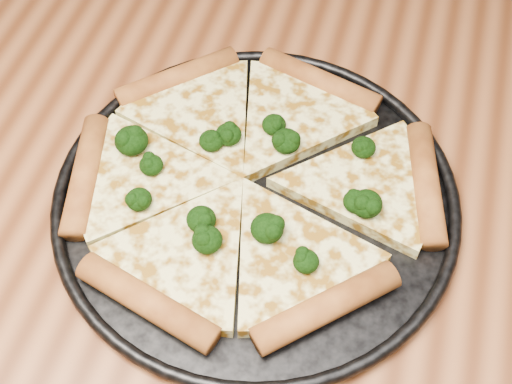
# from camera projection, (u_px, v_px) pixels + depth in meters

# --- Properties ---
(dining_table) EXTENTS (1.20, 0.90, 0.75)m
(dining_table) POSITION_uv_depth(u_px,v_px,m) (173.00, 274.00, 0.72)
(dining_table) COLOR brown
(dining_table) RESTS_ON ground
(pizza_pan) EXTENTS (0.39, 0.39, 0.02)m
(pizza_pan) POSITION_uv_depth(u_px,v_px,m) (256.00, 197.00, 0.65)
(pizza_pan) COLOR black
(pizza_pan) RESTS_ON dining_table
(pizza) EXTENTS (0.37, 0.35, 0.03)m
(pizza) POSITION_uv_depth(u_px,v_px,m) (247.00, 179.00, 0.65)
(pizza) COLOR #F1EB93
(pizza) RESTS_ON pizza_pan
(broccoli_florets) EXTENTS (0.26, 0.17, 0.02)m
(broccoli_florets) POSITION_uv_depth(u_px,v_px,m) (244.00, 180.00, 0.64)
(broccoli_florets) COLOR black
(broccoli_florets) RESTS_ON pizza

